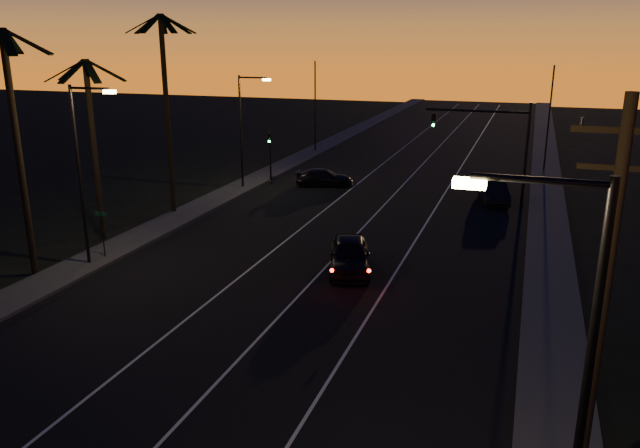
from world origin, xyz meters
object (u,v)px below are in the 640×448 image
(utility_pole, at_px, (603,301))
(cross_car, at_px, (324,178))
(signal_mast, at_px, (492,134))
(lead_car, at_px, (350,255))
(right_car, at_px, (493,191))

(utility_pole, xyz_separation_m, cross_car, (-16.91, 30.76, -4.65))
(signal_mast, bearing_deg, cross_car, 176.46)
(utility_pole, height_order, lead_car, utility_pole)
(utility_pole, xyz_separation_m, right_car, (-4.05, 29.78, -4.52))
(signal_mast, bearing_deg, right_car, -27.42)
(utility_pole, distance_m, signal_mast, 30.33)
(right_car, bearing_deg, lead_car, -109.56)
(lead_car, height_order, right_car, lead_car)
(lead_car, relative_size, cross_car, 1.18)
(utility_pole, bearing_deg, signal_mast, 98.47)
(utility_pole, xyz_separation_m, signal_mast, (-4.46, 29.99, -0.53))
(signal_mast, height_order, right_car, signal_mast)
(utility_pole, bearing_deg, lead_car, 126.14)
(right_car, bearing_deg, cross_car, 175.62)
(utility_pole, distance_m, cross_car, 35.41)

